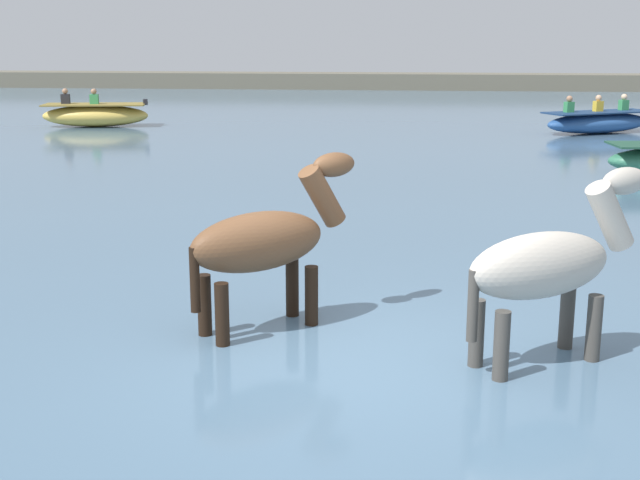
% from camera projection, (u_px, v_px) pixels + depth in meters
% --- Properties ---
extents(ground_plane, '(120.00, 120.00, 0.00)m').
position_uv_depth(ground_plane, '(347.00, 401.00, 7.72)').
color(ground_plane, '#666051').
extents(water_surface, '(90.00, 90.00, 0.38)m').
position_uv_depth(water_surface, '(384.00, 188.00, 17.34)').
color(water_surface, slate).
rests_on(water_surface, ground).
extents(horse_lead_bay, '(1.65, 1.51, 2.07)m').
position_uv_depth(horse_lead_bay, '(265.00, 246.00, 8.31)').
color(horse_lead_bay, brown).
rests_on(horse_lead_bay, ground).
extents(horse_trailing_pinto, '(1.79, 1.30, 2.08)m').
position_uv_depth(horse_trailing_pinto, '(547.00, 270.00, 7.44)').
color(horse_trailing_pinto, beige).
rests_on(horse_trailing_pinto, ground).
extents(boat_far_offshore, '(3.46, 1.77, 1.20)m').
position_uv_depth(boat_far_offshore, '(95.00, 115.00, 26.98)').
color(boat_far_offshore, gold).
rests_on(boat_far_offshore, water_surface).
extents(boat_distant_east, '(3.65, 2.66, 1.12)m').
position_uv_depth(boat_distant_east, '(598.00, 122.00, 25.19)').
color(boat_distant_east, '#28518E').
rests_on(boat_distant_east, water_surface).
extents(far_shoreline, '(80.00, 2.40, 1.21)m').
position_uv_depth(far_shoreline, '(403.00, 85.00, 45.57)').
color(far_shoreline, '#605B4C').
rests_on(far_shoreline, ground).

